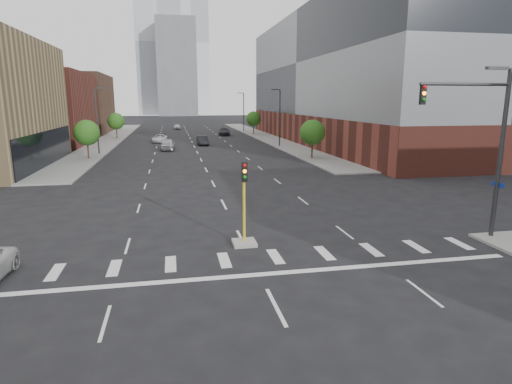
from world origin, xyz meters
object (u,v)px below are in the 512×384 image
object	(u,v)px
mast_arm_signal	(488,135)
car_deep_right	(224,131)
median_traffic_signal	(244,227)
car_far_left	(160,138)
car_distant	(177,127)
car_near_left	(168,144)
car_mid_right	(203,140)

from	to	relation	value
mast_arm_signal	car_deep_right	size ratio (longest dim) A/B	1.59
median_traffic_signal	car_deep_right	xyz separation A→B (m)	(7.51, 70.34, -0.14)
median_traffic_signal	car_far_left	size ratio (longest dim) A/B	0.88
car_distant	car_near_left	bearing A→B (deg)	-92.87
mast_arm_signal	car_distant	size ratio (longest dim) A/B	2.28
car_mid_right	car_far_left	distance (m)	9.44
mast_arm_signal	car_near_left	bearing A→B (deg)	109.90
mast_arm_signal	car_near_left	distance (m)	49.60
car_near_left	car_mid_right	world-z (taller)	car_near_left
median_traffic_signal	car_mid_right	bearing A→B (deg)	88.32
mast_arm_signal	car_mid_right	world-z (taller)	mast_arm_signal
car_near_left	car_deep_right	size ratio (longest dim) A/B	0.87
car_mid_right	car_distant	bearing A→B (deg)	93.21
car_distant	car_far_left	bearing A→B (deg)	-96.27
median_traffic_signal	car_deep_right	distance (m)	70.74
mast_arm_signal	median_traffic_signal	bearing A→B (deg)	173.36
car_near_left	car_far_left	bearing A→B (deg)	99.49
car_far_left	car_mid_right	bearing A→B (deg)	-36.15
car_deep_right	mast_arm_signal	bearing A→B (deg)	-78.57
median_traffic_signal	car_far_left	world-z (taller)	median_traffic_signal
car_mid_right	car_far_left	size ratio (longest dim) A/B	0.93
median_traffic_signal	mast_arm_signal	distance (m)	13.53
mast_arm_signal	car_far_left	world-z (taller)	mast_arm_signal
car_near_left	car_mid_right	bearing A→B (deg)	49.97
median_traffic_signal	car_mid_right	size ratio (longest dim) A/B	0.94
mast_arm_signal	car_distant	bearing A→B (deg)	99.02
mast_arm_signal	car_mid_right	bearing A→B (deg)	101.93
median_traffic_signal	car_near_left	bearing A→B (deg)	95.33
car_mid_right	car_deep_right	bearing A→B (deg)	70.72
median_traffic_signal	car_near_left	world-z (taller)	median_traffic_signal
car_far_left	car_distant	distance (m)	34.09
car_near_left	car_deep_right	distance (m)	27.95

